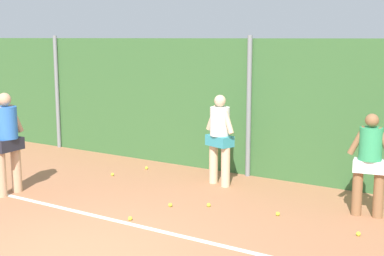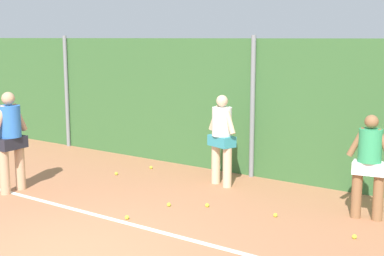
{
  "view_description": "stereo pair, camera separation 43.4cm",
  "coord_description": "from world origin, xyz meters",
  "px_view_note": "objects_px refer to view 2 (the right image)",
  "views": [
    {
      "loc": [
        4.75,
        -4.73,
        2.88
      ],
      "look_at": [
        -0.19,
        3.14,
        1.28
      ],
      "focal_mm": 49.49,
      "sensor_mm": 36.0,
      "label": 1
    },
    {
      "loc": [
        5.11,
        -4.49,
        2.88
      ],
      "look_at": [
        -0.19,
        3.14,
        1.28
      ],
      "focal_mm": 49.49,
      "sensor_mm": 36.0,
      "label": 2
    }
  ],
  "objects_px": {
    "player_foreground_near": "(10,136)",
    "tennis_ball_2": "(275,215)",
    "tennis_ball_0": "(207,205)",
    "tennis_ball_7": "(116,173)",
    "player_midcourt": "(370,161)",
    "player_backcourt_far": "(222,135)",
    "tennis_ball_1": "(127,217)",
    "tennis_ball_9": "(151,167)",
    "tennis_ball_4": "(354,237)",
    "tennis_ball_10": "(169,205)"
  },
  "relations": [
    {
      "from": "tennis_ball_4",
      "to": "tennis_ball_7",
      "type": "distance_m",
      "value": 5.34
    },
    {
      "from": "tennis_ball_0",
      "to": "tennis_ball_7",
      "type": "xyz_separation_m",
      "value": [
        -2.75,
        0.69,
        0.0
      ]
    },
    {
      "from": "tennis_ball_9",
      "to": "tennis_ball_7",
      "type": "bearing_deg",
      "value": -107.66
    },
    {
      "from": "tennis_ball_10",
      "to": "tennis_ball_1",
      "type": "bearing_deg",
      "value": -99.5
    },
    {
      "from": "tennis_ball_9",
      "to": "player_midcourt",
      "type": "bearing_deg",
      "value": -6.58
    },
    {
      "from": "tennis_ball_0",
      "to": "tennis_ball_9",
      "type": "bearing_deg",
      "value": 148.43
    },
    {
      "from": "player_backcourt_far",
      "to": "tennis_ball_7",
      "type": "distance_m",
      "value": 2.51
    },
    {
      "from": "tennis_ball_1",
      "to": "tennis_ball_4",
      "type": "bearing_deg",
      "value": 21.1
    },
    {
      "from": "player_foreground_near",
      "to": "player_midcourt",
      "type": "height_order",
      "value": "player_foreground_near"
    },
    {
      "from": "player_midcourt",
      "to": "tennis_ball_4",
      "type": "xyz_separation_m",
      "value": [
        0.12,
        -0.96,
        -0.91
      ]
    },
    {
      "from": "tennis_ball_1",
      "to": "tennis_ball_10",
      "type": "bearing_deg",
      "value": 80.5
    },
    {
      "from": "tennis_ball_4",
      "to": "tennis_ball_10",
      "type": "distance_m",
      "value": 3.13
    },
    {
      "from": "player_midcourt",
      "to": "player_backcourt_far",
      "type": "relative_size",
      "value": 0.95
    },
    {
      "from": "player_backcourt_far",
      "to": "tennis_ball_7",
      "type": "height_order",
      "value": "player_backcourt_far"
    },
    {
      "from": "tennis_ball_10",
      "to": "tennis_ball_4",
      "type": "bearing_deg",
      "value": 6.42
    },
    {
      "from": "tennis_ball_2",
      "to": "tennis_ball_1",
      "type": "bearing_deg",
      "value": -142.5
    },
    {
      "from": "tennis_ball_1",
      "to": "tennis_ball_4",
      "type": "xyz_separation_m",
      "value": [
        3.26,
        1.26,
        0.0
      ]
    },
    {
      "from": "player_foreground_near",
      "to": "tennis_ball_10",
      "type": "bearing_deg",
      "value": -75.97
    },
    {
      "from": "tennis_ball_2",
      "to": "tennis_ball_10",
      "type": "xyz_separation_m",
      "value": [
        -1.75,
        -0.55,
        0.0
      ]
    },
    {
      "from": "tennis_ball_10",
      "to": "player_backcourt_far",
      "type": "bearing_deg",
      "value": 88.83
    },
    {
      "from": "tennis_ball_0",
      "to": "tennis_ball_2",
      "type": "distance_m",
      "value": 1.21
    },
    {
      "from": "player_midcourt",
      "to": "tennis_ball_10",
      "type": "relative_size",
      "value": 25.59
    },
    {
      "from": "player_foreground_near",
      "to": "tennis_ball_7",
      "type": "relative_size",
      "value": 28.63
    },
    {
      "from": "tennis_ball_0",
      "to": "tennis_ball_4",
      "type": "height_order",
      "value": "same"
    },
    {
      "from": "tennis_ball_1",
      "to": "player_midcourt",
      "type": "bearing_deg",
      "value": 35.28
    },
    {
      "from": "tennis_ball_1",
      "to": "tennis_ball_2",
      "type": "bearing_deg",
      "value": 37.5
    },
    {
      "from": "player_foreground_near",
      "to": "tennis_ball_10",
      "type": "xyz_separation_m",
      "value": [
        2.96,
        0.96,
        -1.03
      ]
    },
    {
      "from": "tennis_ball_1",
      "to": "tennis_ball_9",
      "type": "relative_size",
      "value": 1.0
    },
    {
      "from": "tennis_ball_4",
      "to": "player_backcourt_far",
      "type": "bearing_deg",
      "value": 156.83
    },
    {
      "from": "tennis_ball_2",
      "to": "tennis_ball_7",
      "type": "distance_m",
      "value": 3.97
    },
    {
      "from": "player_backcourt_far",
      "to": "tennis_ball_7",
      "type": "bearing_deg",
      "value": 33.91
    },
    {
      "from": "player_foreground_near",
      "to": "tennis_ball_10",
      "type": "relative_size",
      "value": 28.63
    },
    {
      "from": "player_foreground_near",
      "to": "tennis_ball_2",
      "type": "xyz_separation_m",
      "value": [
        4.71,
        1.52,
        -1.03
      ]
    },
    {
      "from": "player_backcourt_far",
      "to": "tennis_ball_0",
      "type": "height_order",
      "value": "player_backcourt_far"
    },
    {
      "from": "tennis_ball_1",
      "to": "tennis_ball_4",
      "type": "distance_m",
      "value": 3.49
    },
    {
      "from": "tennis_ball_7",
      "to": "tennis_ball_10",
      "type": "bearing_deg",
      "value": -25.46
    },
    {
      "from": "player_backcourt_far",
      "to": "tennis_ball_10",
      "type": "relative_size",
      "value": 27.04
    },
    {
      "from": "tennis_ball_1",
      "to": "tennis_ball_9",
      "type": "bearing_deg",
      "value": 122.5
    },
    {
      "from": "player_midcourt",
      "to": "tennis_ball_10",
      "type": "distance_m",
      "value": 3.39
    },
    {
      "from": "tennis_ball_7",
      "to": "tennis_ball_0",
      "type": "bearing_deg",
      "value": -14.16
    },
    {
      "from": "player_foreground_near",
      "to": "tennis_ball_7",
      "type": "bearing_deg",
      "value": -24.84
    },
    {
      "from": "player_midcourt",
      "to": "tennis_ball_2",
      "type": "xyz_separation_m",
      "value": [
        -1.24,
        -0.76,
        -0.91
      ]
    },
    {
      "from": "tennis_ball_4",
      "to": "tennis_ball_7",
      "type": "height_order",
      "value": "same"
    },
    {
      "from": "tennis_ball_1",
      "to": "tennis_ball_9",
      "type": "height_order",
      "value": "same"
    },
    {
      "from": "tennis_ball_0",
      "to": "tennis_ball_1",
      "type": "distance_m",
      "value": 1.45
    },
    {
      "from": "tennis_ball_1",
      "to": "tennis_ball_4",
      "type": "relative_size",
      "value": 1.0
    },
    {
      "from": "player_midcourt",
      "to": "tennis_ball_2",
      "type": "relative_size",
      "value": 25.59
    },
    {
      "from": "player_foreground_near",
      "to": "tennis_ball_2",
      "type": "relative_size",
      "value": 28.63
    },
    {
      "from": "player_midcourt",
      "to": "tennis_ball_2",
      "type": "bearing_deg",
      "value": -158.88
    },
    {
      "from": "player_midcourt",
      "to": "tennis_ball_9",
      "type": "height_order",
      "value": "player_midcourt"
    }
  ]
}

